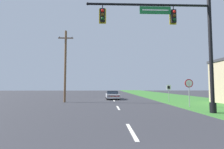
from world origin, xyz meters
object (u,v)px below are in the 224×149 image
(car_ahead, at_px, (112,95))
(route_sign_post, at_px, (169,89))
(signal_mast, at_px, (182,39))
(stop_sign, at_px, (189,87))
(utility_pole_near, at_px, (65,65))

(car_ahead, distance_m, route_sign_post, 8.53)
(signal_mast, height_order, stop_sign, signal_mast)
(car_ahead, height_order, route_sign_post, route_sign_post)
(signal_mast, xyz_separation_m, route_sign_post, (2.19, 8.75, -3.70))
(car_ahead, xyz_separation_m, route_sign_post, (6.61, -5.32, 0.92))
(car_ahead, height_order, stop_sign, stop_sign)
(car_ahead, bearing_deg, route_sign_post, -38.85)
(route_sign_post, relative_size, utility_pole_near, 0.23)
(route_sign_post, xyz_separation_m, utility_pole_near, (-12.47, 0.29, 2.96))
(signal_mast, bearing_deg, utility_pole_near, 138.66)
(stop_sign, relative_size, utility_pole_near, 0.29)
(stop_sign, xyz_separation_m, utility_pole_near, (-12.46, 5.45, 2.62))
(signal_mast, xyz_separation_m, utility_pole_near, (-10.28, 9.05, -0.74))
(stop_sign, bearing_deg, car_ahead, 122.20)
(car_ahead, relative_size, route_sign_post, 2.24)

